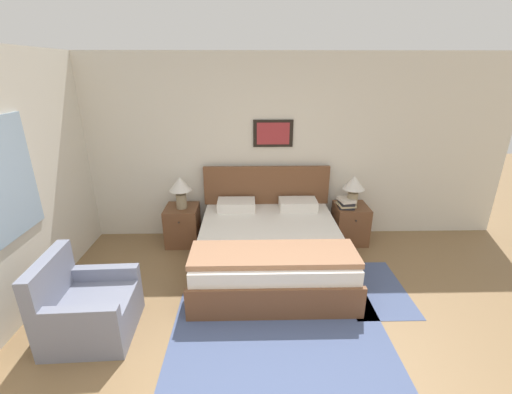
{
  "coord_description": "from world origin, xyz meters",
  "views": [
    {
      "loc": [
        -0.14,
        -1.76,
        2.39
      ],
      "look_at": [
        -0.06,
        1.64,
        1.1
      ],
      "focal_mm": 24.0,
      "sensor_mm": 36.0,
      "label": 1
    }
  ],
  "objects_px": {
    "table_lamp_by_door": "(354,186)",
    "nightstand_near_window": "(183,225)",
    "armchair": "(87,309)",
    "nightstand_by_door": "(350,223)",
    "bed": "(270,247)",
    "table_lamp_near_window": "(180,187)"
  },
  "relations": [
    {
      "from": "nightstand_near_window",
      "to": "table_lamp_near_window",
      "type": "distance_m",
      "value": 0.58
    },
    {
      "from": "bed",
      "to": "nightstand_near_window",
      "type": "height_order",
      "value": "bed"
    },
    {
      "from": "armchair",
      "to": "nightstand_by_door",
      "type": "relative_size",
      "value": 1.48
    },
    {
      "from": "armchair",
      "to": "table_lamp_near_window",
      "type": "xyz_separation_m",
      "value": [
        0.59,
        1.78,
        0.59
      ]
    },
    {
      "from": "bed",
      "to": "table_lamp_by_door",
      "type": "height_order",
      "value": "bed"
    },
    {
      "from": "bed",
      "to": "table_lamp_near_window",
      "type": "xyz_separation_m",
      "value": [
        -1.2,
        0.69,
        0.57
      ]
    },
    {
      "from": "armchair",
      "to": "nightstand_by_door",
      "type": "height_order",
      "value": "armchair"
    },
    {
      "from": "bed",
      "to": "table_lamp_near_window",
      "type": "height_order",
      "value": "bed"
    },
    {
      "from": "nightstand_by_door",
      "to": "armchair",
      "type": "bearing_deg",
      "value": -148.97
    },
    {
      "from": "bed",
      "to": "nightstand_near_window",
      "type": "distance_m",
      "value": 1.4
    },
    {
      "from": "nightstand_by_door",
      "to": "table_lamp_near_window",
      "type": "xyz_separation_m",
      "value": [
        -2.4,
        -0.02,
        0.58
      ]
    },
    {
      "from": "nightstand_by_door",
      "to": "table_lamp_by_door",
      "type": "bearing_deg",
      "value": -116.82
    },
    {
      "from": "bed",
      "to": "armchair",
      "type": "xyz_separation_m",
      "value": [
        -1.79,
        -1.1,
        -0.02
      ]
    },
    {
      "from": "table_lamp_by_door",
      "to": "nightstand_near_window",
      "type": "bearing_deg",
      "value": 179.51
    },
    {
      "from": "bed",
      "to": "armchair",
      "type": "distance_m",
      "value": 2.1
    },
    {
      "from": "armchair",
      "to": "table_lamp_by_door",
      "type": "relative_size",
      "value": 1.82
    },
    {
      "from": "armchair",
      "to": "nightstand_near_window",
      "type": "relative_size",
      "value": 1.48
    },
    {
      "from": "bed",
      "to": "armchair",
      "type": "relative_size",
      "value": 2.34
    },
    {
      "from": "armchair",
      "to": "table_lamp_by_door",
      "type": "bearing_deg",
      "value": 118.5
    },
    {
      "from": "bed",
      "to": "nightstand_near_window",
      "type": "xyz_separation_m",
      "value": [
        -1.21,
        0.71,
        -0.01
      ]
    },
    {
      "from": "armchair",
      "to": "table_lamp_near_window",
      "type": "relative_size",
      "value": 1.82
    },
    {
      "from": "nightstand_near_window",
      "to": "armchair",
      "type": "bearing_deg",
      "value": -107.83
    }
  ]
}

